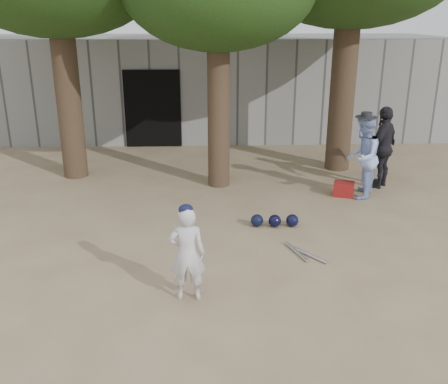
{
  "coord_description": "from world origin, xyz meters",
  "views": [
    {
      "loc": [
        0.32,
        -6.54,
        3.62
      ],
      "look_at": [
        0.6,
        1.0,
        0.95
      ],
      "focal_mm": 40.0,
      "sensor_mm": 36.0,
      "label": 1
    }
  ],
  "objects_px": {
    "boy_player": "(187,254)",
    "red_bag": "(344,189)",
    "spectator_blue": "(363,157)",
    "spectator_dark": "(383,147)"
  },
  "relations": [
    {
      "from": "spectator_blue",
      "to": "spectator_dark",
      "type": "bearing_deg",
      "value": 160.84
    },
    {
      "from": "spectator_dark",
      "to": "red_bag",
      "type": "height_order",
      "value": "spectator_dark"
    },
    {
      "from": "boy_player",
      "to": "red_bag",
      "type": "xyz_separation_m",
      "value": [
        3.18,
        3.98,
        -0.51
      ]
    },
    {
      "from": "boy_player",
      "to": "spectator_blue",
      "type": "height_order",
      "value": "spectator_blue"
    },
    {
      "from": "boy_player",
      "to": "red_bag",
      "type": "distance_m",
      "value": 5.11
    },
    {
      "from": "boy_player",
      "to": "spectator_dark",
      "type": "distance_m",
      "value": 6.17
    },
    {
      "from": "spectator_dark",
      "to": "boy_player",
      "type": "bearing_deg",
      "value": -0.65
    },
    {
      "from": "boy_player",
      "to": "spectator_dark",
      "type": "relative_size",
      "value": 0.73
    },
    {
      "from": "red_bag",
      "to": "spectator_blue",
      "type": "bearing_deg",
      "value": -12.99
    },
    {
      "from": "boy_player",
      "to": "red_bag",
      "type": "bearing_deg",
      "value": -129.54
    }
  ]
}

